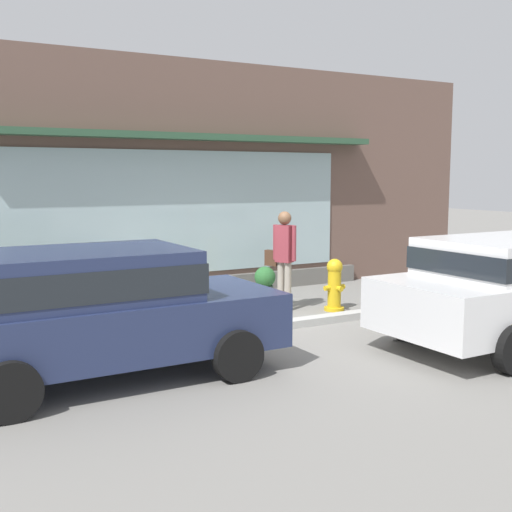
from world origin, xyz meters
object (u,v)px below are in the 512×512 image
Objects in this scene: fire_hydrant at (334,284)px; parked_car_navy at (101,306)px; potted_plant_window_right at (45,283)px; potted_plant_window_left at (192,281)px; potted_plant_doorstep at (139,284)px; potted_plant_window_center at (265,280)px; pedestrian_with_handbag at (283,253)px.

parked_car_navy reaches higher than fire_hydrant.
potted_plant_window_left is at bearing 1.52° from potted_plant_window_right.
parked_car_navy is (-4.62, -1.76, 0.39)m from fire_hydrant.
potted_plant_doorstep is 2.51m from potted_plant_window_center.
fire_hydrant is at bearing -20.81° from potted_plant_window_right.
fire_hydrant is 0.23× the size of parked_car_navy.
potted_plant_window_right is 1.50× the size of potted_plant_doorstep.
fire_hydrant is 0.52× the size of pedestrian_with_handbag.
fire_hydrant is 1.82m from potted_plant_window_center.
pedestrian_with_handbag is at bearing -18.89° from potted_plant_window_right.
potted_plant_window_center is at bearing 102.57° from fire_hydrant.
pedestrian_with_handbag is 2.07× the size of potted_plant_doorstep.
potted_plant_window_right is at bearing -178.48° from potted_plant_window_left.
potted_plant_doorstep reaches higher than potted_plant_window_left.
potted_plant_doorstep is (1.72, 0.34, -0.20)m from potted_plant_window_right.
fire_hydrant is at bearing -43.07° from potted_plant_window_left.
potted_plant_window_center is at bearing 0.34° from potted_plant_window_right.
parked_car_navy is 3.52m from potted_plant_window_right.
potted_plant_window_center is (2.49, -0.32, -0.09)m from potted_plant_doorstep.
potted_plant_doorstep is at bearing 163.69° from potted_plant_window_left.
potted_plant_window_left is 0.86× the size of potted_plant_doorstep.
potted_plant_window_right is at bearing 44.27° from pedestrian_with_handbag.
potted_plant_window_left is (-1.94, 1.82, -0.06)m from fire_hydrant.
potted_plant_window_center is at bearing 39.41° from parked_car_navy.
pedestrian_with_handbag is 1.90m from potted_plant_window_left.
potted_plant_window_left is 0.98m from potted_plant_doorstep.
parked_car_navy is at bearing -140.10° from potted_plant_window_center.
parked_car_navy is 4.49m from potted_plant_window_left.
pedestrian_with_handbag is 1.55m from potted_plant_window_center.
potted_plant_window_right reaches higher than fire_hydrant.
pedestrian_with_handbag is 0.44× the size of parked_car_navy.
potted_plant_window_center is at bearing -7.32° from potted_plant_doorstep.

